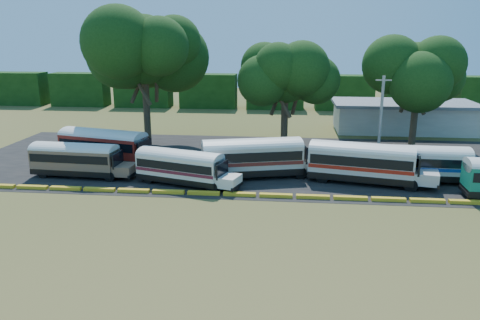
# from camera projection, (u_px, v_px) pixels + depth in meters

# --- Properties ---
(ground) EXTENTS (160.00, 160.00, 0.00)m
(ground) POSITION_uv_depth(u_px,v_px,m) (257.00, 201.00, 37.50)
(ground) COLOR #3B4818
(ground) RESTS_ON ground
(asphalt_strip) EXTENTS (64.00, 24.00, 0.02)m
(asphalt_strip) POSITION_uv_depth(u_px,v_px,m) (274.00, 162.00, 48.92)
(asphalt_strip) COLOR black
(asphalt_strip) RESTS_ON ground
(curb) EXTENTS (53.70, 0.45, 0.30)m
(curb) POSITION_uv_depth(u_px,v_px,m) (258.00, 195.00, 38.42)
(curb) COLOR orange
(curb) RESTS_ON ground
(terminal_building) EXTENTS (19.00, 9.00, 4.00)m
(terminal_building) POSITION_uv_depth(u_px,v_px,m) (403.00, 116.00, 63.99)
(terminal_building) COLOR beige
(terminal_building) RESTS_ON ground
(treeline_backdrop) EXTENTS (130.00, 4.00, 6.00)m
(treeline_backdrop) POSITION_uv_depth(u_px,v_px,m) (275.00, 92.00, 82.80)
(treeline_backdrop) COLOR black
(treeline_backdrop) RESTS_ON ground
(bus_beige) EXTENTS (9.89, 3.05, 3.20)m
(bus_beige) POSITION_uv_depth(u_px,v_px,m) (77.00, 158.00, 43.40)
(bus_beige) COLOR black
(bus_beige) RESTS_ON ground
(bus_red) EXTENTS (11.38, 5.31, 3.64)m
(bus_red) POSITION_uv_depth(u_px,v_px,m) (106.00, 144.00, 47.45)
(bus_red) COLOR black
(bus_red) RESTS_ON ground
(bus_cream_west) EXTENTS (9.76, 5.04, 3.12)m
(bus_cream_west) POSITION_uv_depth(u_px,v_px,m) (182.00, 165.00, 41.14)
(bus_cream_west) COLOR black
(bus_cream_west) RESTS_ON ground
(bus_cream_east) EXTENTS (11.54, 5.58, 3.69)m
(bus_cream_east) POSITION_uv_depth(u_px,v_px,m) (255.00, 156.00, 43.15)
(bus_cream_east) COLOR black
(bus_cream_east) RESTS_ON ground
(bus_white_red) EXTENTS (11.42, 5.03, 3.65)m
(bus_white_red) POSITION_uv_depth(u_px,v_px,m) (364.00, 161.00, 41.48)
(bus_white_red) COLOR black
(bus_white_red) RESTS_ON ground
(bus_white_blue) EXTENTS (10.13, 2.80, 3.31)m
(bus_white_blue) POSITION_uv_depth(u_px,v_px,m) (424.00, 162.00, 41.92)
(bus_white_blue) COLOR black
(bus_white_blue) RESTS_ON ground
(tree_west) EXTENTS (10.80, 10.80, 15.16)m
(tree_west) POSITION_uv_depth(u_px,v_px,m) (144.00, 50.00, 53.51)
(tree_west) COLOR #3B2D1D
(tree_west) RESTS_ON ground
(tree_center) EXTENTS (8.86, 8.86, 11.75)m
(tree_center) POSITION_uv_depth(u_px,v_px,m) (286.00, 75.00, 53.07)
(tree_center) COLOR #3B2D1D
(tree_center) RESTS_ON ground
(tree_east) EXTENTS (8.93, 8.93, 12.09)m
(tree_east) POSITION_uv_depth(u_px,v_px,m) (419.00, 71.00, 54.18)
(tree_east) COLOR #3B2D1D
(tree_east) RESTS_ON ground
(utility_pole) EXTENTS (1.60, 0.30, 8.83)m
(utility_pole) POSITION_uv_depth(u_px,v_px,m) (381.00, 118.00, 48.50)
(utility_pole) COLOR gray
(utility_pole) RESTS_ON ground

